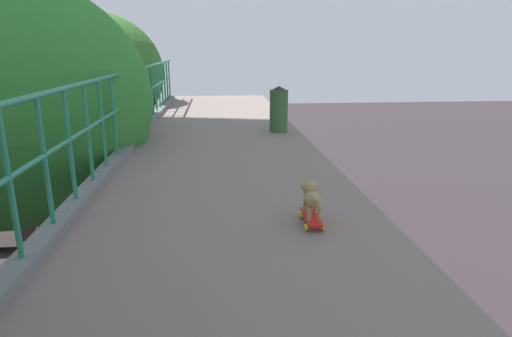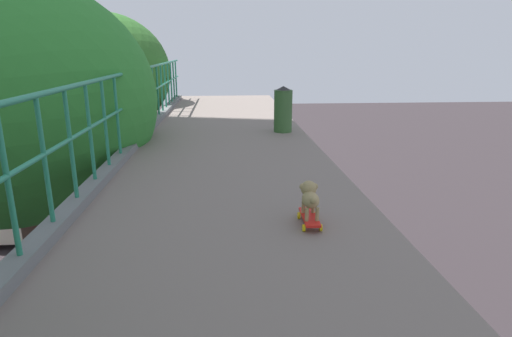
% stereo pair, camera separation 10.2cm
% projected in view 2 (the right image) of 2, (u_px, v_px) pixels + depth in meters
% --- Properties ---
extents(city_bus, '(2.50, 10.06, 3.00)m').
position_uv_depth(city_bus, '(45.00, 174.00, 21.11)').
color(city_bus, beige).
rests_on(city_bus, ground).
extents(roadside_tree_mid, '(5.12, 5.12, 9.07)m').
position_uv_depth(roadside_tree_mid, '(12.00, 103.00, 7.60)').
color(roadside_tree_mid, '#51392F').
rests_on(roadside_tree_mid, ground).
extents(roadside_tree_far, '(4.00, 4.00, 8.84)m').
position_uv_depth(roadside_tree_far, '(105.00, 78.00, 13.03)').
color(roadside_tree_far, brown).
rests_on(roadside_tree_far, ground).
extents(toy_skateboard, '(0.19, 0.48, 0.09)m').
position_uv_depth(toy_skateboard, '(309.00, 218.00, 4.11)').
color(toy_skateboard, red).
rests_on(toy_skateboard, overpass_deck).
extents(small_dog, '(0.18, 0.41, 0.33)m').
position_uv_depth(small_dog, '(310.00, 196.00, 4.08)').
color(small_dog, '#9B8657').
rests_on(small_dog, toy_skateboard).
extents(litter_bin, '(0.38, 0.38, 0.93)m').
position_uv_depth(litter_bin, '(283.00, 109.00, 8.62)').
color(litter_bin, '#355F2F').
rests_on(litter_bin, overpass_deck).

